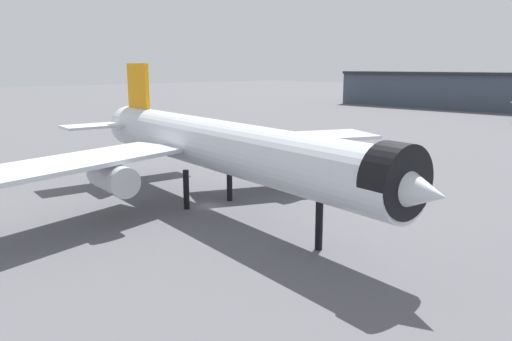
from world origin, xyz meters
name	(u,v)px	position (x,y,z in m)	size (l,w,h in m)	color
ground	(208,206)	(0.00, 0.00, 0.00)	(900.00, 900.00, 0.00)	#56565B
airliner_near_gate	(218,146)	(2.00, 0.32, 8.81)	(69.72, 63.28, 19.99)	silver
traffic_cone_near_nose	(54,176)	(-33.78, -8.86, 0.29)	(0.47, 0.47, 0.59)	#F2600C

